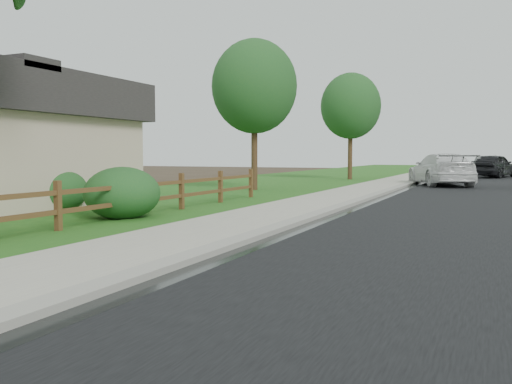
% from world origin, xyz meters
% --- Properties ---
extents(road, '(8.00, 90.00, 0.02)m').
position_xyz_m(road, '(4.60, 35.00, 0.01)').
color(road, black).
rests_on(road, ground).
extents(curb, '(0.40, 90.00, 0.12)m').
position_xyz_m(curb, '(0.40, 35.00, 0.06)').
color(curb, gray).
rests_on(curb, ground).
extents(wet_gutter, '(0.50, 90.00, 0.00)m').
position_xyz_m(wet_gutter, '(0.75, 35.00, 0.02)').
color(wet_gutter, black).
rests_on(wet_gutter, road).
extents(sidewalk, '(2.20, 90.00, 0.10)m').
position_xyz_m(sidewalk, '(-0.90, 35.00, 0.05)').
color(sidewalk, gray).
rests_on(sidewalk, ground).
extents(grass_strip, '(1.60, 90.00, 0.06)m').
position_xyz_m(grass_strip, '(-2.80, 35.00, 0.03)').
color(grass_strip, '#164F17').
rests_on(grass_strip, ground).
extents(lawn_near, '(9.00, 90.00, 0.04)m').
position_xyz_m(lawn_near, '(-8.00, 35.00, 0.02)').
color(lawn_near, '#164F17').
rests_on(lawn_near, ground).
extents(ranch_fence, '(0.12, 16.92, 1.10)m').
position_xyz_m(ranch_fence, '(-3.60, 6.40, 0.62)').
color(ranch_fence, '#4D2919').
rests_on(ranch_fence, ground).
extents(white_suv, '(4.26, 6.14, 1.65)m').
position_xyz_m(white_suv, '(2.00, 26.49, 0.85)').
color(white_suv, silver).
rests_on(white_suv, road).
extents(dark_car_mid, '(3.44, 5.21, 1.65)m').
position_xyz_m(dark_car_mid, '(4.48, 38.04, 0.84)').
color(dark_car_mid, black).
rests_on(dark_car_mid, road).
extents(dark_car_far, '(2.54, 4.75, 1.49)m').
position_xyz_m(dark_car_far, '(4.14, 42.30, 0.76)').
color(dark_car_far, black).
rests_on(dark_car_far, road).
extents(shrub_b, '(2.27, 2.27, 1.33)m').
position_xyz_m(shrub_b, '(-3.90, 7.69, 0.66)').
color(shrub_b, '#1B4D23').
rests_on(shrub_b, ground).
extents(shrub_c, '(2.04, 2.04, 1.27)m').
position_xyz_m(shrub_c, '(-6.50, 8.09, 0.64)').
color(shrub_c, '#1B4D23').
rests_on(shrub_c, ground).
extents(tree_near_left, '(3.80, 3.80, 6.74)m').
position_xyz_m(tree_near_left, '(-5.29, 18.88, 4.63)').
color(tree_near_left, '#3B2C18').
rests_on(tree_near_left, ground).
extents(tree_mid_left, '(3.79, 3.79, 6.78)m').
position_xyz_m(tree_mid_left, '(-3.90, 30.70, 4.68)').
color(tree_mid_left, '#3B2C18').
rests_on(tree_mid_left, ground).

